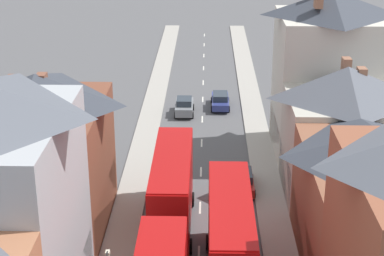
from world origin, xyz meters
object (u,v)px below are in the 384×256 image
Objects in this scene: double_decker_bus_far_approaching at (230,239)px; car_near_silver at (184,106)px; double_decker_bus_mid_street at (172,191)px; car_near_blue at (220,100)px; car_parked_left_a at (242,180)px.

car_near_silver is (-3.59, 28.24, -1.96)m from double_decker_bus_far_approaching.
double_decker_bus_mid_street is 2.38× the size of car_near_blue.
double_decker_bus_mid_street is 6.86m from double_decker_bus_far_approaching.
double_decker_bus_far_approaching is 11.98m from car_parked_left_a.
car_near_blue is at bearing 89.98° from double_decker_bus_far_approaching.
car_near_blue is (3.61, 24.45, -2.02)m from double_decker_bus_mid_street.
double_decker_bus_far_approaching is at bearing -96.36° from car_parked_left_a.
car_near_blue is 18.59m from car_parked_left_a.
double_decker_bus_mid_street is 2.77× the size of car_near_silver.
double_decker_bus_far_approaching is at bearing -90.02° from car_near_blue.
car_near_silver is 17.21m from car_parked_left_a.
double_decker_bus_far_approaching reaches higher than car_near_blue.
car_parked_left_a is at bearing 50.24° from double_decker_bus_mid_street.
car_near_silver is (-3.60, -2.05, 0.05)m from car_near_blue.
double_decker_bus_mid_street and double_decker_bus_far_approaching have the same top height.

